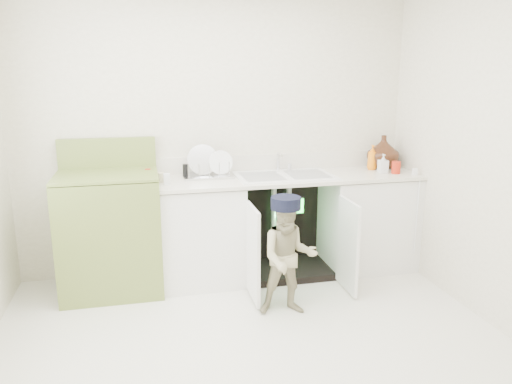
% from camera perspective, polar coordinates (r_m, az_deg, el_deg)
% --- Properties ---
extents(ground, '(3.50, 3.50, 0.00)m').
position_cam_1_polar(ground, '(3.48, -0.18, -17.42)').
color(ground, silver).
rests_on(ground, ground).
extents(room_shell, '(6.00, 5.50, 1.26)m').
position_cam_1_polar(room_shell, '(3.03, -0.20, 3.24)').
color(room_shell, silver).
rests_on(room_shell, ground).
extents(counter_run, '(2.44, 1.02, 1.21)m').
position_cam_1_polar(counter_run, '(4.50, 3.53, -3.48)').
color(counter_run, white).
rests_on(counter_run, ground).
extents(avocado_stove, '(0.80, 0.65, 1.25)m').
position_cam_1_polar(avocado_stove, '(4.29, -16.28, -4.29)').
color(avocado_stove, olive).
rests_on(avocado_stove, ground).
extents(repair_worker, '(0.49, 0.63, 0.91)m').
position_cam_1_polar(repair_worker, '(3.75, 3.74, -7.26)').
color(repair_worker, tan).
rests_on(repair_worker, ground).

